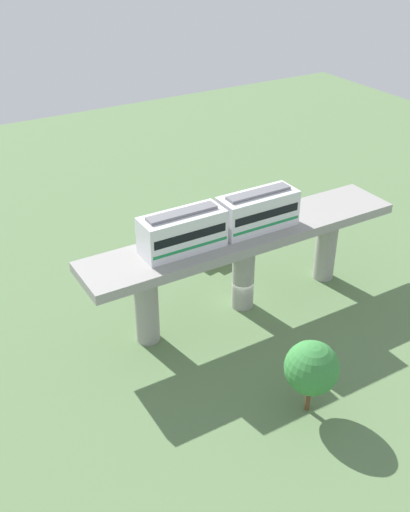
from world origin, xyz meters
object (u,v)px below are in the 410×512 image
object	(u,v)px
train	(221,221)
parked_car_yellow	(213,253)
tree_near_viaduct	(312,368)
parked_car_white	(240,229)

from	to	relation	value
train	parked_car_yellow	xyz separation A→B (m)	(-7.89, 4.08, -8.20)
train	parked_car_yellow	bearing A→B (deg)	152.62
train	tree_near_viaduct	distance (m)	13.72
parked_car_white	tree_near_viaduct	distance (m)	25.70
train	parked_car_white	world-z (taller)	train
parked_car_yellow	train	bearing A→B (deg)	-37.97
parked_car_white	train	bearing A→B (deg)	-46.90
parked_car_yellow	tree_near_viaduct	xyz separation A→B (m)	(20.58, -4.81, 3.01)
parked_car_white	tree_near_viaduct	bearing A→B (deg)	-29.42
parked_car_yellow	tree_near_viaduct	distance (m)	21.34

